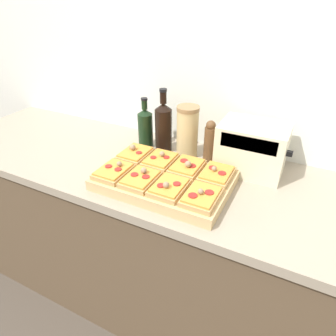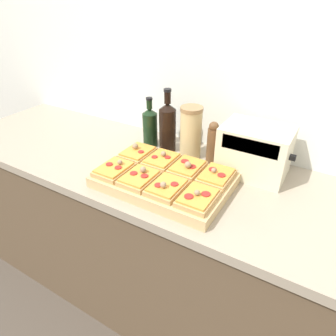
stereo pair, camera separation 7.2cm
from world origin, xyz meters
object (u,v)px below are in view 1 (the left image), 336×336
object	(u,v)px
grain_jar_tall	(187,132)
pepper_mill	(210,141)
toaster_oven	(252,148)
olive_oil_bottle	(145,127)
cutting_board	(165,180)
wine_bottle	(163,126)

from	to	relation	value
grain_jar_tall	pepper_mill	size ratio (longest dim) A/B	1.24
toaster_oven	pepper_mill	bearing A→B (deg)	179.74
olive_oil_bottle	pepper_mill	distance (m)	0.34
cutting_board	olive_oil_bottle	world-z (taller)	olive_oil_bottle
cutting_board	pepper_mill	distance (m)	0.30
wine_bottle	toaster_oven	xyz separation A→B (m)	(0.43, -0.00, -0.02)
wine_bottle	toaster_oven	world-z (taller)	wine_bottle
wine_bottle	toaster_oven	size ratio (longest dim) A/B	1.01
olive_oil_bottle	wine_bottle	size ratio (longest dim) A/B	0.81
wine_bottle	pepper_mill	world-z (taller)	wine_bottle
wine_bottle	toaster_oven	distance (m)	0.43
pepper_mill	olive_oil_bottle	bearing A→B (deg)	180.00
olive_oil_bottle	pepper_mill	bearing A→B (deg)	-0.00
olive_oil_bottle	grain_jar_tall	bearing A→B (deg)	-0.00
cutting_board	pepper_mill	world-z (taller)	pepper_mill
olive_oil_bottle	grain_jar_tall	world-z (taller)	olive_oil_bottle
pepper_mill	toaster_oven	bearing A→B (deg)	-0.26
cutting_board	grain_jar_tall	bearing A→B (deg)	94.71
olive_oil_bottle	wine_bottle	xyz separation A→B (m)	(0.10, -0.00, 0.02)
olive_oil_bottle	toaster_oven	distance (m)	0.53
cutting_board	toaster_oven	bearing A→B (deg)	44.46
grain_jar_tall	olive_oil_bottle	bearing A→B (deg)	180.00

